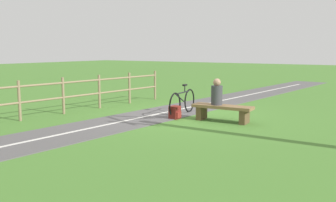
{
  "coord_description": "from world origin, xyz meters",
  "views": [
    {
      "loc": [
        -5.47,
        9.34,
        1.97
      ],
      "look_at": [
        -0.58,
        1.85,
        0.7
      ],
      "focal_mm": 39.37,
      "sensor_mm": 36.0,
      "label": 1
    }
  ],
  "objects_px": {
    "bench": "(222,110)",
    "bicycle": "(183,102)",
    "person_seated": "(217,93)",
    "backpack": "(175,113)"
  },
  "relations": [
    {
      "from": "bench",
      "to": "bicycle",
      "type": "bearing_deg",
      "value": -13.62
    },
    {
      "from": "person_seated",
      "to": "bicycle",
      "type": "distance_m",
      "value": 1.34
    },
    {
      "from": "bench",
      "to": "backpack",
      "type": "xyz_separation_m",
      "value": [
        1.29,
        0.39,
        -0.13
      ]
    },
    {
      "from": "person_seated",
      "to": "backpack",
      "type": "relative_size",
      "value": 1.96
    },
    {
      "from": "bench",
      "to": "bicycle",
      "type": "relative_size",
      "value": 0.94
    },
    {
      "from": "bench",
      "to": "backpack",
      "type": "distance_m",
      "value": 1.35
    },
    {
      "from": "bench",
      "to": "bicycle",
      "type": "height_order",
      "value": "bicycle"
    },
    {
      "from": "person_seated",
      "to": "bicycle",
      "type": "height_order",
      "value": "person_seated"
    },
    {
      "from": "person_seated",
      "to": "backpack",
      "type": "bearing_deg",
      "value": 15.8
    },
    {
      "from": "bench",
      "to": "person_seated",
      "type": "bearing_deg",
      "value": -0.0
    }
  ]
}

